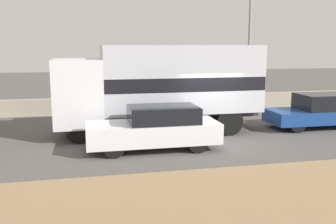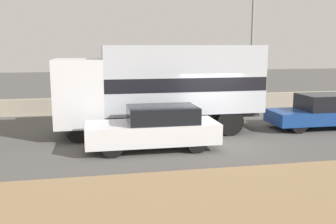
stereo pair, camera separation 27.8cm
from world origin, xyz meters
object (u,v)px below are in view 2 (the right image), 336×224
object	(u,v)px
street_lamp	(252,37)
box_truck	(163,84)
car_sedan_second	(321,111)
car_hatchback	(155,128)

from	to	relation	value
street_lamp	box_truck	size ratio (longest dim) A/B	0.84
car_sedan_second	street_lamp	bearing A→B (deg)	-72.37
box_truck	car_hatchback	xyz separation A→B (m)	(-0.75, -2.43, -1.28)
street_lamp	car_sedan_second	size ratio (longest dim) A/B	1.61
car_hatchback	car_sedan_second	size ratio (longest dim) A/B	1.06
street_lamp	box_truck	world-z (taller)	street_lamp
street_lamp	car_hatchback	bearing A→B (deg)	-134.42
box_truck	car_hatchback	distance (m)	2.85
car_hatchback	box_truck	bearing A→B (deg)	-107.16
box_truck	car_hatchback	size ratio (longest dim) A/B	1.81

